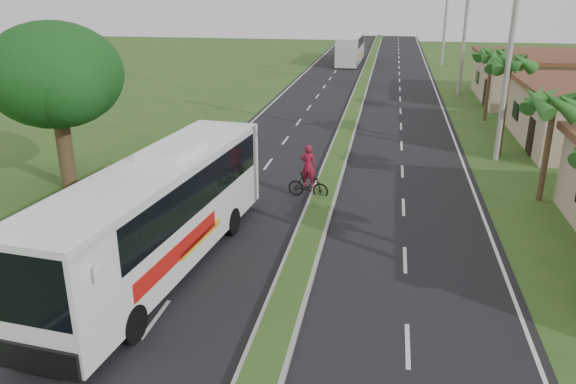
# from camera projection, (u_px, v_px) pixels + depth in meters

# --- Properties ---
(ground) EXTENTS (180.00, 180.00, 0.00)m
(ground) POSITION_uv_depth(u_px,v_px,m) (277.00, 332.00, 15.28)
(ground) COLOR #2F521E
(ground) RESTS_ON ground
(road_asphalt) EXTENTS (14.00, 160.00, 0.02)m
(road_asphalt) POSITION_uv_depth(u_px,v_px,m) (342.00, 143.00, 33.75)
(road_asphalt) COLOR black
(road_asphalt) RESTS_ON ground
(median_strip) EXTENTS (1.20, 160.00, 0.18)m
(median_strip) POSITION_uv_depth(u_px,v_px,m) (342.00, 142.00, 33.72)
(median_strip) COLOR gray
(median_strip) RESTS_ON ground
(lane_edge_left) EXTENTS (0.12, 160.00, 0.01)m
(lane_edge_left) POSITION_uv_depth(u_px,v_px,m) (235.00, 138.00, 34.89)
(lane_edge_left) COLOR silver
(lane_edge_left) RESTS_ON ground
(lane_edge_right) EXTENTS (0.12, 160.00, 0.01)m
(lane_edge_right) POSITION_uv_depth(u_px,v_px,m) (457.00, 149.00, 32.63)
(lane_edge_right) COLOR silver
(lane_edge_right) RESTS_ON ground
(shop_far) EXTENTS (8.60, 11.60, 3.82)m
(shop_far) POSITION_uv_depth(u_px,v_px,m) (533.00, 78.00, 45.52)
(shop_far) COLOR tan
(shop_far) RESTS_ON ground
(palm_verge_b) EXTENTS (2.40, 2.40, 5.05)m
(palm_verge_b) POSITION_uv_depth(u_px,v_px,m) (555.00, 102.00, 23.29)
(palm_verge_b) COLOR #473321
(palm_verge_b) RESTS_ON ground
(palm_verge_c) EXTENTS (2.40, 2.40, 5.85)m
(palm_verge_c) POSITION_uv_depth(u_px,v_px,m) (511.00, 62.00, 29.59)
(palm_verge_c) COLOR #473321
(palm_verge_c) RESTS_ON ground
(palm_verge_d) EXTENTS (2.40, 2.40, 5.25)m
(palm_verge_d) POSITION_uv_depth(u_px,v_px,m) (492.00, 54.00, 38.02)
(palm_verge_d) COLOR #473321
(palm_verge_d) RESTS_ON ground
(shade_tree) EXTENTS (6.30, 6.00, 7.54)m
(shade_tree) POSITION_uv_depth(u_px,v_px,m) (53.00, 79.00, 24.85)
(shade_tree) COLOR #473321
(shade_tree) RESTS_ON ground
(utility_pole_b) EXTENTS (3.20, 0.28, 12.00)m
(utility_pole_b) POSITION_uv_depth(u_px,v_px,m) (510.00, 42.00, 28.33)
(utility_pole_b) COLOR gray
(utility_pole_b) RESTS_ON ground
(utility_pole_c) EXTENTS (1.60, 0.28, 11.00)m
(utility_pole_c) POSITION_uv_depth(u_px,v_px,m) (465.00, 27.00, 47.00)
(utility_pole_c) COLOR gray
(utility_pole_c) RESTS_ON ground
(utility_pole_d) EXTENTS (1.60, 0.28, 10.50)m
(utility_pole_d) POSITION_uv_depth(u_px,v_px,m) (446.00, 18.00, 65.56)
(utility_pole_d) COLOR gray
(utility_pole_d) RESTS_ON ground
(coach_bus_main) EXTENTS (3.73, 12.40, 3.95)m
(coach_bus_main) POSITION_uv_depth(u_px,v_px,m) (160.00, 208.00, 18.00)
(coach_bus_main) COLOR white
(coach_bus_main) RESTS_ON ground
(coach_bus_far) EXTENTS (2.70, 11.42, 3.31)m
(coach_bus_far) POSITION_uv_depth(u_px,v_px,m) (351.00, 48.00, 68.41)
(coach_bus_far) COLOR silver
(coach_bus_far) RESTS_ON ground
(motorcyclist) EXTENTS (1.94, 0.85, 2.44)m
(motorcyclist) POSITION_uv_depth(u_px,v_px,m) (308.00, 179.00, 24.76)
(motorcyclist) COLOR black
(motorcyclist) RESTS_ON ground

